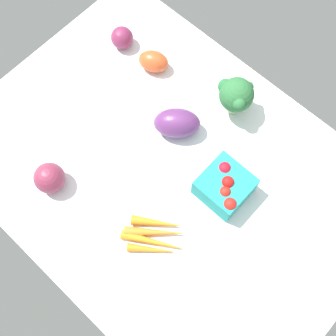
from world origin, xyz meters
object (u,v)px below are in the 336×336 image
Objects in this scene: red_onion_near_basket at (122,38)px; roma_tomato at (153,61)px; eggplant at (177,123)px; carrot_bunch at (156,235)px; red_onion_center at (50,178)px; berry_basket at (225,186)px; broccoli_head at (236,95)px.

roma_tomato is at bearing -177.99° from red_onion_near_basket.
roma_tomato is 20.19cm from eggplant.
carrot_bunch is 1.94× the size of roma_tomato.
eggplant and red_onion_center have the same top height.
broccoli_head is at bearing -55.77° from berry_basket.
red_onion_center is at bearing 27.93° from eggplant.
carrot_bunch is 29.26cm from red_onion_center.
berry_basket is (-32.60, -27.21, 0.01)cm from red_onion_center.
red_onion_center reaches higher than red_onion_near_basket.
red_onion_center is 0.67× the size of berry_basket.
carrot_bunch is at bearing 142.90° from red_onion_near_basket.
carrot_bunch is 1.35× the size of eggplant.
roma_tomato is 25.22cm from broccoli_head.
carrot_bunch is 55.97cm from red_onion_near_basket.
berry_basket is at bearing 133.56° from roma_tomato.
berry_basket reaches higher than red_onion_near_basket.
red_onion_near_basket is (44.61, -33.74, 1.92)cm from carrot_bunch.
berry_basket is (-4.49, -19.56, 2.64)cm from carrot_bunch.
roma_tomato is at bearing -69.58° from eggplant.
red_onion_near_basket is 44.56cm from red_onion_center.
eggplant is (-17.60, 9.85, 0.91)cm from roma_tomato.
carrot_bunch is 20.24cm from berry_basket.
broccoli_head reaches higher than red_onion_center.
broccoli_head is (-24.36, -4.68, 4.55)cm from roma_tomato.
berry_basket is (-19.87, 4.74, 0.01)cm from eggplant.
red_onion_center reaches higher than carrot_bunch.
broccoli_head is (8.62, -38.83, 6.26)cm from carrot_bunch.
broccoli_head is at bearing -155.29° from eggplant.
roma_tomato reaches higher than carrot_bunch.
berry_basket is (-37.47, 14.59, 0.92)cm from roma_tomato.
red_onion_near_basket is 0.54× the size of berry_basket.
carrot_bunch is 2.11× the size of red_onion_center.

